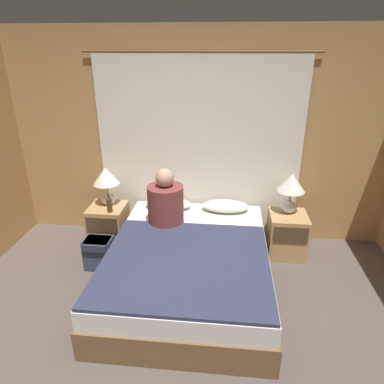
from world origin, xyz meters
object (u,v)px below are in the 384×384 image
Objects in this scene: nightstand_left at (109,225)px; bed at (189,266)px; nightstand_right at (287,234)px; backpack_on_floor at (99,251)px; beer_bottle_on_left_stand at (109,205)px; person_left_in_bed at (166,202)px; pillow_right at (225,206)px; pillow_left at (168,204)px; lamp_left at (106,180)px; lamp_right at (291,187)px.

bed is at bearing -33.57° from nightstand_left.
nightstand_left is 1.00× the size of nightstand_right.
beer_bottle_on_left_stand is at bearing 84.08° from backpack_on_floor.
nightstand_right is 1.45× the size of backpack_on_floor.
backpack_on_floor is at bearing -161.20° from person_left_in_bed.
nightstand_left is 1.44m from pillow_right.
pillow_left is 2.43× the size of beer_bottle_on_left_stand.
pillow_left is 0.42m from person_left_in_bed.
beer_bottle_on_left_stand is 0.54m from backpack_on_floor.
beer_bottle_on_left_stand reaches higher than pillow_right.
person_left_in_bed is (-0.65, -0.37, 0.19)m from pillow_right.
backpack_on_floor is (-2.08, -0.49, -0.06)m from nightstand_right.
pillow_right is at bearing 10.80° from beer_bottle_on_left_stand.
lamp_left is 2.13m from lamp_right.
nightstand_left is 0.78m from pillow_left.
beer_bottle_on_left_stand is at bearing -158.35° from pillow_left.
pillow_left is at bearing 3.72° from lamp_left.
nightstand_right is 1.08× the size of lamp_right.
person_left_in_bed is (0.76, -0.32, -0.10)m from lamp_left.
lamp_left reaches higher than backpack_on_floor.
lamp_right is 0.85× the size of pillow_left.
lamp_left is at bearing 143.67° from bed.
person_left_in_bed reaches higher than nightstand_left.
bed is at bearing -67.51° from pillow_left.
nightstand_left is (-1.07, 0.71, 0.02)m from bed.
lamp_right is at bearing 36.33° from bed.
pillow_right is at bearing 0.00° from pillow_left.
pillow_right reaches higher than nightstand_right.
person_left_in_bed is (0.04, -0.37, 0.19)m from pillow_left.
pillow_left is (-1.41, 0.05, -0.29)m from lamp_right.
pillow_left is at bearing 9.70° from nightstand_left.
lamp_right reaches higher than beer_bottle_on_left_stand.
lamp_left is 0.85× the size of pillow_left.
nightstand_right is (2.13, 0.00, 0.00)m from nightstand_left.
bed is 3.68× the size of pillow_right.
lamp_left is 2.06× the size of beer_bottle_on_left_stand.
lamp_right reaches higher than nightstand_left.
nightstand_right is at bearing 13.22° from backpack_on_floor.
bed is 3.21× the size of person_left_in_bed.
nightstand_right is 1.44m from pillow_left.
lamp_right is at bearing 0.00° from lamp_left.
nightstand_left is 0.37m from beer_bottle_on_left_stand.
pillow_left reaches higher than backpack_on_floor.
person_left_in_bed is at bearing -169.79° from nightstand_right.
pillow_right reaches higher than backpack_on_floor.
lamp_right reaches higher than pillow_right.
nightstand_left and nightstand_right have the same top height.
pillow_right is at bearing 24.24° from backpack_on_floor.
nightstand_right is 1.08× the size of lamp_left.
pillow_left is at bearing 180.00° from pillow_right.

